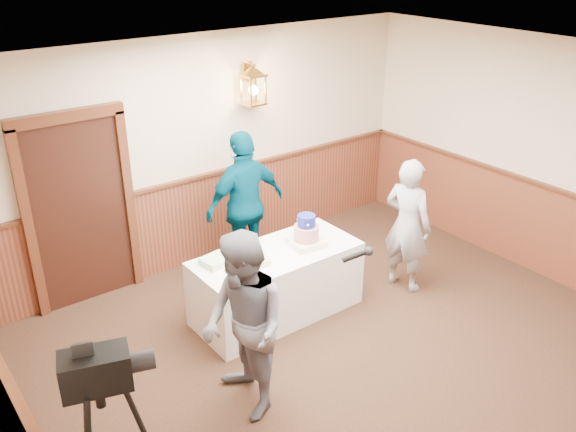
{
  "coord_description": "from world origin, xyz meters",
  "views": [
    {
      "loc": [
        -3.4,
        -2.67,
        3.81
      ],
      "look_at": [
        -0.1,
        1.7,
        1.25
      ],
      "focal_mm": 38.0,
      "sensor_mm": 36.0,
      "label": 1
    }
  ],
  "objects_px": {
    "display_table": "(277,283)",
    "tiered_cake": "(306,233)",
    "interviewer": "(244,327)",
    "assistant_p": "(246,205)",
    "sheet_cake_yellow": "(253,261)",
    "baker": "(407,225)",
    "sheet_cake_green": "(217,260)"
  },
  "relations": [
    {
      "from": "tiered_cake",
      "to": "interviewer",
      "type": "height_order",
      "value": "interviewer"
    },
    {
      "from": "interviewer",
      "to": "assistant_p",
      "type": "xyz_separation_m",
      "value": [
        1.31,
        1.96,
        0.06
      ]
    },
    {
      "from": "sheet_cake_green",
      "to": "interviewer",
      "type": "relative_size",
      "value": 0.18
    },
    {
      "from": "sheet_cake_green",
      "to": "baker",
      "type": "bearing_deg",
      "value": -15.91
    },
    {
      "from": "tiered_cake",
      "to": "sheet_cake_yellow",
      "type": "bearing_deg",
      "value": -179.87
    },
    {
      "from": "interviewer",
      "to": "assistant_p",
      "type": "distance_m",
      "value": 2.36
    },
    {
      "from": "interviewer",
      "to": "baker",
      "type": "xyz_separation_m",
      "value": [
        2.59,
        0.58,
        -0.05
      ]
    },
    {
      "from": "sheet_cake_yellow",
      "to": "assistant_p",
      "type": "xyz_separation_m",
      "value": [
        0.57,
        1.0,
        0.12
      ]
    },
    {
      "from": "interviewer",
      "to": "sheet_cake_green",
      "type": "bearing_deg",
      "value": 167.71
    },
    {
      "from": "assistant_p",
      "to": "display_table",
      "type": "bearing_deg",
      "value": 74.4
    },
    {
      "from": "tiered_cake",
      "to": "baker",
      "type": "relative_size",
      "value": 0.24
    },
    {
      "from": "display_table",
      "to": "tiered_cake",
      "type": "bearing_deg",
      "value": -8.19
    },
    {
      "from": "display_table",
      "to": "sheet_cake_green",
      "type": "height_order",
      "value": "sheet_cake_green"
    },
    {
      "from": "display_table",
      "to": "sheet_cake_green",
      "type": "xyz_separation_m",
      "value": [
        -0.62,
        0.18,
        0.41
      ]
    },
    {
      "from": "tiered_cake",
      "to": "assistant_p",
      "type": "height_order",
      "value": "assistant_p"
    },
    {
      "from": "sheet_cake_green",
      "to": "baker",
      "type": "xyz_separation_m",
      "value": [
        2.14,
        -0.61,
        0.01
      ]
    },
    {
      "from": "display_table",
      "to": "assistant_p",
      "type": "distance_m",
      "value": 1.11
    },
    {
      "from": "baker",
      "to": "assistant_p",
      "type": "bearing_deg",
      "value": 30.79
    },
    {
      "from": "baker",
      "to": "display_table",
      "type": "bearing_deg",
      "value": 62.11
    },
    {
      "from": "display_table",
      "to": "baker",
      "type": "relative_size",
      "value": 1.14
    },
    {
      "from": "tiered_cake",
      "to": "sheet_cake_green",
      "type": "bearing_deg",
      "value": 166.72
    },
    {
      "from": "sheet_cake_yellow",
      "to": "baker",
      "type": "bearing_deg",
      "value": -11.53
    },
    {
      "from": "interviewer",
      "to": "baker",
      "type": "bearing_deg",
      "value": 111.16
    },
    {
      "from": "sheet_cake_yellow",
      "to": "interviewer",
      "type": "height_order",
      "value": "interviewer"
    },
    {
      "from": "display_table",
      "to": "assistant_p",
      "type": "xyz_separation_m",
      "value": [
        0.24,
        0.95,
        0.52
      ]
    },
    {
      "from": "display_table",
      "to": "baker",
      "type": "bearing_deg",
      "value": -15.81
    },
    {
      "from": "sheet_cake_yellow",
      "to": "baker",
      "type": "height_order",
      "value": "baker"
    },
    {
      "from": "baker",
      "to": "sheet_cake_green",
      "type": "bearing_deg",
      "value": 62.01
    },
    {
      "from": "display_table",
      "to": "assistant_p",
      "type": "relative_size",
      "value": 1.0
    },
    {
      "from": "display_table",
      "to": "interviewer",
      "type": "relative_size",
      "value": 1.07
    },
    {
      "from": "display_table",
      "to": "sheet_cake_yellow",
      "type": "bearing_deg",
      "value": -170.86
    },
    {
      "from": "display_table",
      "to": "tiered_cake",
      "type": "height_order",
      "value": "tiered_cake"
    }
  ]
}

